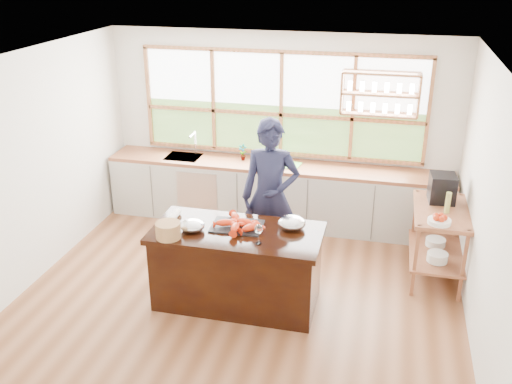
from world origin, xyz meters
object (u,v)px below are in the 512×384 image
(island, at_px, (237,267))
(wicker_basket, at_px, (168,230))
(espresso_machine, at_px, (442,188))
(cook, at_px, (270,197))

(island, height_order, wicker_basket, wicker_basket)
(espresso_machine, relative_size, wicker_basket, 1.27)
(cook, bearing_deg, wicker_basket, -130.14)
(island, distance_m, wicker_basket, 0.90)
(island, distance_m, cook, 1.02)
(espresso_machine, distance_m, wicker_basket, 3.30)
(wicker_basket, bearing_deg, island, 25.96)
(espresso_machine, height_order, wicker_basket, espresso_machine)
(island, xyz_separation_m, cook, (0.19, 0.86, 0.51))
(island, relative_size, cook, 0.96)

